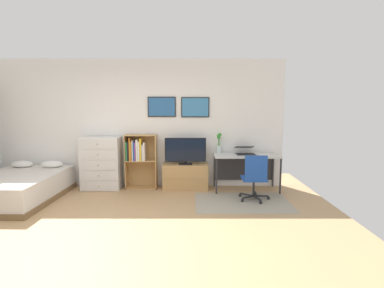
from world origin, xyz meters
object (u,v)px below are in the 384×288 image
bookshelf (140,156)px  laptop (246,151)px  tv_stand (186,176)px  bamboo_vase (220,143)px  television (186,151)px  bed (18,187)px  computer_mouse (259,154)px  office_chair (256,177)px  desk (247,160)px  dresser (102,163)px

bookshelf → laptop: 2.21m
tv_stand → laptop: laptop is taller
bamboo_vase → tv_stand: bearing=-171.1°
tv_stand → television: (-0.00, -0.02, 0.54)m
bed → computer_mouse: (4.56, 0.67, 0.51)m
bookshelf → office_chair: bookshelf is taller
tv_stand → computer_mouse: computer_mouse is taller
desk → office_chair: size_ratio=1.53×
office_chair → computer_mouse: size_ratio=8.27×
computer_mouse → office_chair: bearing=-105.7°
office_chair → bamboo_vase: bearing=122.7°
bed → dresser: bearing=32.1°
bamboo_vase → desk: bearing=-14.4°
office_chair → computer_mouse: 0.80m
tv_stand → office_chair: bearing=-33.2°
television → bamboo_vase: 0.73m
laptop → bamboo_vase: size_ratio=1.01×
television → laptop: bearing=0.4°
dresser → bamboo_vase: bamboo_vase is taller
tv_stand → laptop: bearing=-0.6°
office_chair → dresser: bearing=166.2°
bookshelf → laptop: bookshelf is taller
tv_stand → laptop: size_ratio=2.18×
bed → tv_stand: size_ratio=2.17×
dresser → television: (1.75, -0.01, 0.26)m
bookshelf → tv_stand: (0.98, -0.05, -0.42)m
dresser → office_chair: size_ratio=1.26×
tv_stand → television: 0.54m
laptop → computer_mouse: bearing=-27.5°
office_chair → laptop: size_ratio=2.00×
computer_mouse → tv_stand: bearing=175.1°
television → office_chair: size_ratio=0.99×
laptop → bamboo_vase: bearing=163.4°
computer_mouse → bed: bearing=-171.6°
television → computer_mouse: television is taller
tv_stand → office_chair: office_chair is taller
television → desk: (1.25, -0.01, -0.19)m
desk → computer_mouse: size_ratio=12.67×
television → office_chair: 1.55m
bamboo_vase → bookshelf: bearing=-177.9°
television → bamboo_vase: bearing=10.7°
bookshelf → desk: bookshelf is taller
bamboo_vase → television: bearing=-169.3°
bookshelf → laptop: bearing=-1.6°
bed → office_chair: 4.36m
computer_mouse → bamboo_vase: bearing=163.1°
bookshelf → office_chair: bearing=-21.4°
bed → bookshelf: 2.31m
bed → laptop: bearing=11.9°
bookshelf → television: (0.98, -0.07, 0.12)m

